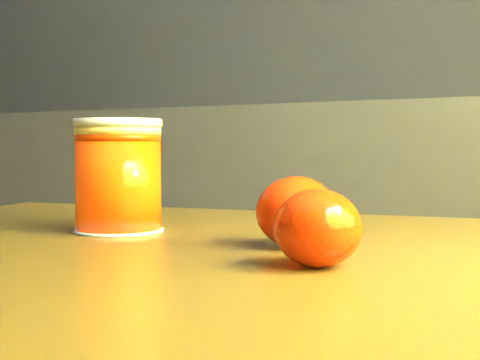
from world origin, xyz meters
The scene contains 4 objects.
kitchen_counter centered at (0.00, 1.45, 0.45)m, with size 3.15×0.60×0.90m, color #48494D.
juice_glass centered at (0.77, 0.12, 0.76)m, with size 0.09×0.09×0.11m.
orange_front centered at (1.01, 0.05, 0.73)m, with size 0.06×0.06×0.06m, color red.
orange_back centered at (0.96, 0.12, 0.74)m, with size 0.07×0.07×0.06m, color red.
Camera 1 is at (1.20, -0.38, 0.79)m, focal length 50.00 mm.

